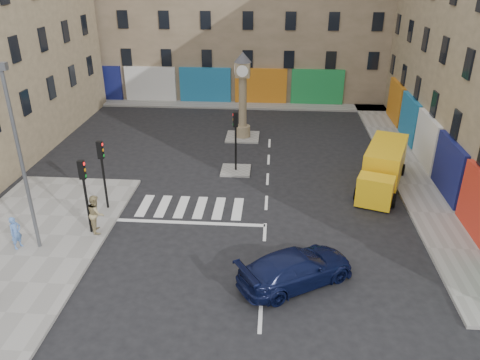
# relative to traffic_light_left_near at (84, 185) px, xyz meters

# --- Properties ---
(ground) EXTENTS (120.00, 120.00, 0.00)m
(ground) POSITION_rel_traffic_light_left_near_xyz_m (8.30, -0.20, -2.62)
(ground) COLOR black
(ground) RESTS_ON ground
(sidewalk_left) EXTENTS (7.00, 16.00, 0.15)m
(sidewalk_left) POSITION_rel_traffic_light_left_near_xyz_m (-2.70, -2.20, -2.55)
(sidewalk_left) COLOR gray
(sidewalk_left) RESTS_ON ground
(sidewalk_right) EXTENTS (2.60, 30.00, 0.15)m
(sidewalk_right) POSITION_rel_traffic_light_left_near_xyz_m (17.00, 9.80, -2.55)
(sidewalk_right) COLOR gray
(sidewalk_right) RESTS_ON ground
(sidewalk_far) EXTENTS (32.00, 2.40, 0.15)m
(sidewalk_far) POSITION_rel_traffic_light_left_near_xyz_m (4.30, 22.00, -2.55)
(sidewalk_far) COLOR gray
(sidewalk_far) RESTS_ON ground
(island_near) EXTENTS (1.80, 1.80, 0.12)m
(island_near) POSITION_rel_traffic_light_left_near_xyz_m (6.30, 7.80, -2.56)
(island_near) COLOR gray
(island_near) RESTS_ON ground
(island_far) EXTENTS (2.40, 2.40, 0.12)m
(island_far) POSITION_rel_traffic_light_left_near_xyz_m (6.30, 13.80, -2.56)
(island_far) COLOR gray
(island_far) RESTS_ON ground
(traffic_light_left_near) EXTENTS (0.28, 0.22, 3.70)m
(traffic_light_left_near) POSITION_rel_traffic_light_left_near_xyz_m (0.00, 0.00, 0.00)
(traffic_light_left_near) COLOR black
(traffic_light_left_near) RESTS_ON sidewalk_left
(traffic_light_left_far) EXTENTS (0.28, 0.22, 3.70)m
(traffic_light_left_far) POSITION_rel_traffic_light_left_near_xyz_m (0.00, 2.40, 0.00)
(traffic_light_left_far) COLOR black
(traffic_light_left_far) RESTS_ON sidewalk_left
(traffic_light_island) EXTENTS (0.28, 0.22, 3.70)m
(traffic_light_island) POSITION_rel_traffic_light_left_near_xyz_m (6.30, 7.80, -0.03)
(traffic_light_island) COLOR black
(traffic_light_island) RESTS_ON island_near
(lamp_post) EXTENTS (0.50, 0.25, 8.30)m
(lamp_post) POSITION_rel_traffic_light_left_near_xyz_m (-1.90, -1.40, 2.17)
(lamp_post) COLOR #595B60
(lamp_post) RESTS_ON sidewalk_left
(clock_pillar) EXTENTS (1.20, 1.20, 6.10)m
(clock_pillar) POSITION_rel_traffic_light_left_near_xyz_m (6.30, 13.80, 0.93)
(clock_pillar) COLOR #988463
(clock_pillar) RESTS_ON island_far
(navy_sedan) EXTENTS (5.26, 4.35, 1.44)m
(navy_sedan) POSITION_rel_traffic_light_left_near_xyz_m (9.66, -2.98, -1.90)
(navy_sedan) COLOR black
(navy_sedan) RESTS_ON ground
(yellow_van) EXTENTS (3.87, 6.61, 2.31)m
(yellow_van) POSITION_rel_traffic_light_left_near_xyz_m (14.93, 6.50, -1.47)
(yellow_van) COLOR yellow
(yellow_van) RESTS_ON ground
(pedestrian_blue) EXTENTS (0.54, 0.66, 1.55)m
(pedestrian_blue) POSITION_rel_traffic_light_left_near_xyz_m (-2.80, -1.57, -1.69)
(pedestrian_blue) COLOR #547DC1
(pedestrian_blue) RESTS_ON sidewalk_left
(pedestrian_tan) EXTENTS (1.00, 1.11, 1.88)m
(pedestrian_tan) POSITION_rel_traffic_light_left_near_xyz_m (0.30, 0.12, -1.53)
(pedestrian_tan) COLOR tan
(pedestrian_tan) RESTS_ON sidewalk_left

